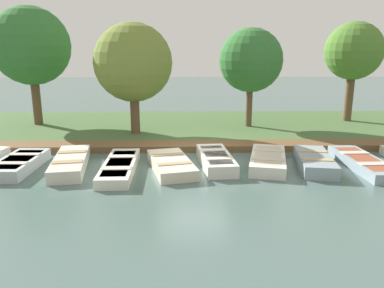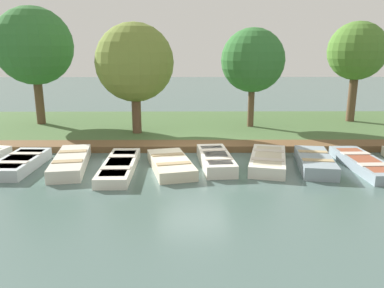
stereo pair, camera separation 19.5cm
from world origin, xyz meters
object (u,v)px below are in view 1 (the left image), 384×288
object	(u,v)px
rowboat_3	(120,167)
rowboat_8	(363,162)
rowboat_6	(268,160)
rowboat_2	(70,162)
park_tree_center	(251,61)
rowboat_4	(171,164)
rowboat_1	(18,164)
park_tree_right	(354,52)
rowboat_7	(314,161)
park_tree_left	(133,63)
park_tree_far_left	(31,46)
rowboat_5	(216,160)

from	to	relation	value
rowboat_3	rowboat_8	bearing A→B (deg)	90.82
rowboat_6	rowboat_8	xyz separation A→B (m)	(0.26, 3.09, -0.03)
rowboat_2	park_tree_center	distance (m)	9.42
rowboat_4	rowboat_3	bearing A→B (deg)	-96.86
rowboat_1	rowboat_2	bearing A→B (deg)	94.91
rowboat_8	park_tree_center	size ratio (longest dim) A/B	0.72
rowboat_3	park_tree_right	bearing A→B (deg)	124.46
rowboat_1	rowboat_7	world-z (taller)	rowboat_7
rowboat_6	rowboat_7	distance (m)	1.50
rowboat_2	park_tree_left	bearing A→B (deg)	151.24
rowboat_3	park_tree_center	world-z (taller)	park_tree_center
rowboat_3	park_tree_right	distance (m)	13.29
rowboat_4	park_tree_far_left	size ratio (longest dim) A/B	0.51
park_tree_left	park_tree_right	distance (m)	10.87
rowboat_2	rowboat_6	world-z (taller)	rowboat_2
park_tree_far_left	park_tree_left	world-z (taller)	park_tree_far_left
rowboat_7	park_tree_right	xyz separation A→B (m)	(-7.15, 4.14, 3.43)
rowboat_2	rowboat_8	size ratio (longest dim) A/B	0.95
rowboat_1	park_tree_right	distance (m)	15.88
rowboat_2	park_tree_far_left	distance (m)	8.22
park_tree_right	rowboat_6	bearing A→B (deg)	-39.08
rowboat_5	rowboat_6	world-z (taller)	rowboat_5
rowboat_1	rowboat_4	distance (m)	4.91
rowboat_5	rowboat_3	bearing A→B (deg)	-84.90
rowboat_1	park_tree_center	xyz separation A→B (m)	(-5.85, 8.43, 3.07)
rowboat_5	park_tree_center	size ratio (longest dim) A/B	0.61
rowboat_6	park_tree_left	distance (m)	7.15
rowboat_5	park_tree_right	xyz separation A→B (m)	(-6.87, 7.36, 3.44)
rowboat_4	rowboat_5	distance (m)	1.53
rowboat_4	rowboat_5	world-z (taller)	rowboat_5
rowboat_6	rowboat_3	bearing A→B (deg)	-70.79
rowboat_3	rowboat_2	bearing A→B (deg)	-103.05
rowboat_5	park_tree_far_left	size ratio (longest dim) A/B	0.50
rowboat_6	park_tree_center	world-z (taller)	park_tree_center
rowboat_1	rowboat_7	xyz separation A→B (m)	(-0.01, 9.61, 0.02)
rowboat_1	park_tree_right	xyz separation A→B (m)	(-7.16, 13.75, 3.45)
rowboat_6	rowboat_7	xyz separation A→B (m)	(0.22, 1.48, 0.02)
rowboat_1	park_tree_left	distance (m)	6.29
rowboat_4	park_tree_right	size ratio (longest dim) A/B	0.57
rowboat_1	rowboat_3	distance (m)	3.29
rowboat_1	rowboat_4	xyz separation A→B (m)	(0.08, 4.91, -0.02)
park_tree_far_left	rowboat_4	bearing A→B (deg)	45.08
rowboat_2	park_tree_far_left	size ratio (longest dim) A/B	0.56
park_tree_right	rowboat_7	bearing A→B (deg)	-30.06
rowboat_5	park_tree_center	world-z (taller)	park_tree_center
rowboat_6	park_tree_left	bearing A→B (deg)	-117.51
rowboat_5	park_tree_far_left	xyz separation A→B (m)	(-6.30, -8.17, 3.69)
park_tree_far_left	park_tree_left	distance (m)	5.48
rowboat_6	park_tree_far_left	distance (m)	12.34
rowboat_3	rowboat_1	bearing A→B (deg)	-95.40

